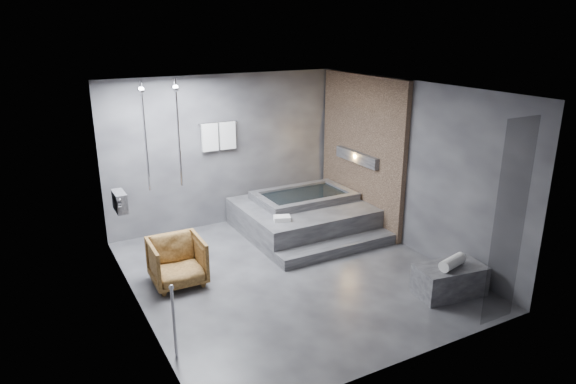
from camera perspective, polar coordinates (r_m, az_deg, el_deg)
room at (r=7.73m, az=1.97°, el=3.87°), size 5.00×5.04×2.82m
tub_deck at (r=9.49m, az=1.58°, el=-2.76°), size 2.20×2.00×0.50m
tub_step at (r=8.63m, az=5.53°, el=-6.20°), size 2.20×0.36×0.18m
concrete_bench at (r=7.66m, az=17.50°, el=-9.29°), size 1.02×0.66×0.43m
driftwood_chair at (r=7.70m, az=-12.20°, el=-7.56°), size 0.76×0.78×0.70m
rolled_towel at (r=7.49m, az=17.80°, el=-7.44°), size 0.48×0.27×0.16m
deck_towel at (r=8.61m, az=-0.66°, el=-2.94°), size 0.33×0.28×0.07m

